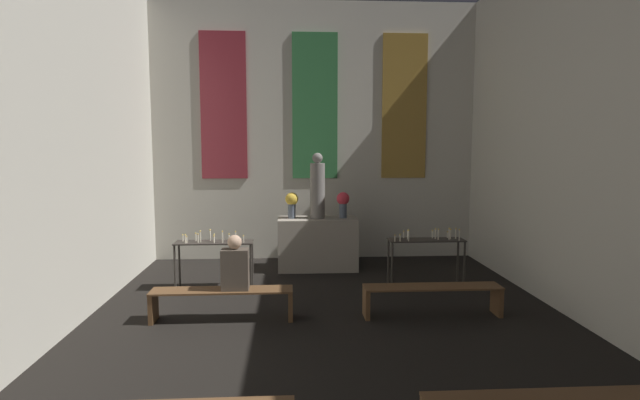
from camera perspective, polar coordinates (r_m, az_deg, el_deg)
wall_back at (r=10.35m, az=-0.61°, el=7.91°), size 6.81×0.16×5.23m
altar at (r=9.51m, az=-0.29°, el=-4.99°), size 1.49×0.72×0.98m
statue at (r=9.36m, az=-0.29°, el=1.37°), size 0.28×0.28×1.23m
flower_vase_left at (r=9.37m, az=-3.24°, el=-0.27°), size 0.24×0.24×0.49m
flower_vase_right at (r=9.42m, az=2.64°, el=-0.23°), size 0.24×0.24×0.49m
candle_rack_left at (r=8.37m, az=-12.03°, el=-5.43°), size 1.27×0.38×0.97m
candle_rack_right at (r=8.58m, az=12.07°, el=-5.13°), size 1.27×0.38×0.98m
pew_back_left at (r=6.93m, az=-11.12°, el=-10.90°), size 1.89×0.36×0.42m
pew_back_right at (r=7.14m, az=12.71°, el=-10.43°), size 1.89×0.36×0.42m
person_seated at (r=6.80m, az=-9.68°, el=-7.42°), size 0.36×0.24×0.74m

